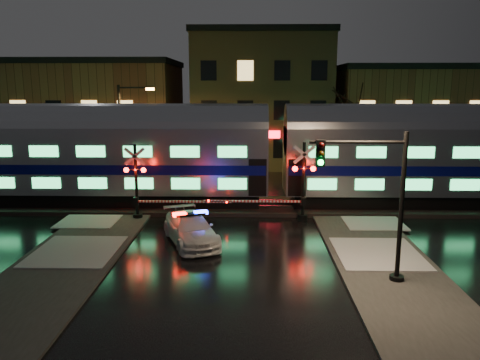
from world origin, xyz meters
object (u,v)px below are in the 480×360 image
Objects in this scene: traffic_light at (377,205)px; crossing_signal_right at (297,189)px; police_car at (191,229)px; streetlight at (124,132)px; crossing_signal_left at (143,189)px.

crossing_signal_right is at bearing 111.44° from traffic_light.
police_car is 6.52m from crossing_signal_right.
traffic_light is at bearing -48.73° from streetlight.
police_car is 0.85× the size of crossing_signal_left.
traffic_light reaches higher than police_car.
streetlight reaches higher than crossing_signal_left.
police_car is 12.39m from streetlight.
traffic_light is 19.71m from streetlight.
streetlight is (-10.91, 6.69, 2.41)m from crossing_signal_right.
crossing_signal_right is at bearing 0.02° from crossing_signal_left.
traffic_light is (7.28, -4.35, 2.30)m from police_car.
streetlight is (-5.69, 10.43, 3.50)m from police_car.
crossing_signal_left reaches higher than police_car.
police_car is 8.79m from traffic_light.
streetlight is at bearing 138.42° from traffic_light.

